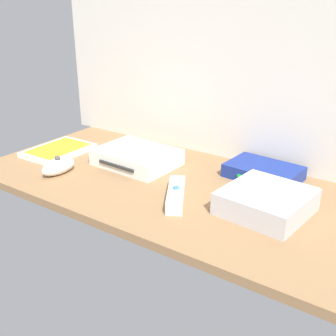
# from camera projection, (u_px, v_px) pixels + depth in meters

# --- Properties ---
(ground_plane) EXTENTS (1.00, 0.48, 0.02)m
(ground_plane) POSITION_uv_depth(u_px,v_px,m) (168.00, 186.00, 1.05)
(ground_plane) COLOR #936D47
(ground_plane) RESTS_ON ground
(back_wall) EXTENTS (1.10, 0.01, 0.64)m
(back_wall) POSITION_uv_depth(u_px,v_px,m) (221.00, 41.00, 1.11)
(back_wall) COLOR silver
(back_wall) RESTS_ON ground
(game_console) EXTENTS (0.22, 0.17, 0.04)m
(game_console) POSITION_uv_depth(u_px,v_px,m) (137.00, 157.00, 1.15)
(game_console) COLOR white
(game_console) RESTS_ON ground_plane
(mini_computer) EXTENTS (0.19, 0.19, 0.05)m
(mini_computer) POSITION_uv_depth(u_px,v_px,m) (266.00, 201.00, 0.90)
(mini_computer) COLOR silver
(mini_computer) RESTS_ON ground_plane
(game_case) EXTENTS (0.14, 0.19, 0.02)m
(game_case) POSITION_uv_depth(u_px,v_px,m) (59.00, 150.00, 1.25)
(game_case) COLOR white
(game_case) RESTS_ON ground_plane
(network_router) EXTENTS (0.19, 0.13, 0.03)m
(network_router) POSITION_uv_depth(u_px,v_px,m) (263.00, 172.00, 1.07)
(network_router) COLOR navy
(network_router) RESTS_ON ground_plane
(remote_wand) EXTENTS (0.11, 0.15, 0.03)m
(remote_wand) POSITION_uv_depth(u_px,v_px,m) (176.00, 194.00, 0.95)
(remote_wand) COLOR white
(remote_wand) RESTS_ON ground_plane
(remote_nunchuk) EXTENTS (0.05, 0.10, 0.05)m
(remote_nunchuk) POSITION_uv_depth(u_px,v_px,m) (58.00, 167.00, 1.09)
(remote_nunchuk) COLOR white
(remote_nunchuk) RESTS_ON ground_plane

